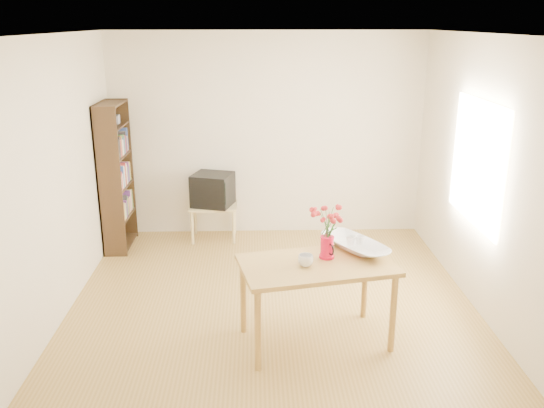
{
  "coord_description": "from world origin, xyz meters",
  "views": [
    {
      "loc": [
        -0.17,
        -5.04,
        2.71
      ],
      "look_at": [
        0.0,
        0.3,
        1.0
      ],
      "focal_mm": 38.0,
      "sensor_mm": 36.0,
      "label": 1
    }
  ],
  "objects_px": {
    "table": "(317,273)",
    "bowl": "(356,225)",
    "pitcher": "(327,248)",
    "television": "(213,189)",
    "mug": "(306,260)"
  },
  "relations": [
    {
      "from": "pitcher",
      "to": "bowl",
      "type": "xyz_separation_m",
      "value": [
        0.28,
        0.19,
        0.14
      ]
    },
    {
      "from": "table",
      "to": "television",
      "type": "height_order",
      "value": "television"
    },
    {
      "from": "bowl",
      "to": "pitcher",
      "type": "bearing_deg",
      "value": -145.99
    },
    {
      "from": "table",
      "to": "mug",
      "type": "relative_size",
      "value": 10.96
    },
    {
      "from": "table",
      "to": "bowl",
      "type": "xyz_separation_m",
      "value": [
        0.37,
        0.3,
        0.32
      ]
    },
    {
      "from": "television",
      "to": "bowl",
      "type": "bearing_deg",
      "value": -41.03
    },
    {
      "from": "bowl",
      "to": "television",
      "type": "relative_size",
      "value": 0.86
    },
    {
      "from": "table",
      "to": "television",
      "type": "bearing_deg",
      "value": 100.52
    },
    {
      "from": "pitcher",
      "to": "table",
      "type": "bearing_deg",
      "value": -150.79
    },
    {
      "from": "table",
      "to": "bowl",
      "type": "relative_size",
      "value": 2.86
    },
    {
      "from": "pitcher",
      "to": "mug",
      "type": "relative_size",
      "value": 1.59
    },
    {
      "from": "bowl",
      "to": "television",
      "type": "xyz_separation_m",
      "value": [
        -1.43,
        2.26,
        -0.31
      ]
    },
    {
      "from": "pitcher",
      "to": "television",
      "type": "xyz_separation_m",
      "value": [
        -1.15,
        2.44,
        -0.17
      ]
    },
    {
      "from": "pitcher",
      "to": "television",
      "type": "relative_size",
      "value": 0.36
    },
    {
      "from": "table",
      "to": "television",
      "type": "distance_m",
      "value": 2.76
    }
  ]
}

